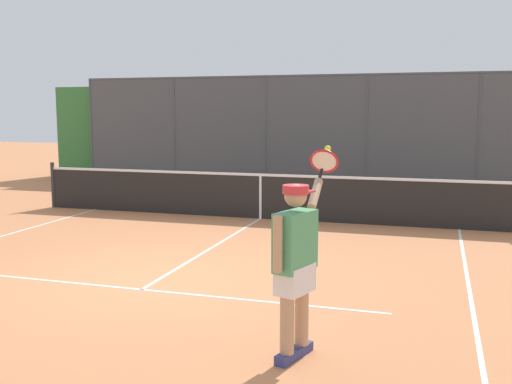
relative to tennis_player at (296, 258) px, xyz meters
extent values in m
plane|color=#C67A4C|center=(2.36, -1.96, -0.94)|extent=(60.00, 60.00, 0.00)
cube|color=white|center=(2.36, -1.46, -0.94)|extent=(6.25, 0.05, 0.01)
cube|color=white|center=(-1.65, -1.95, -0.94)|extent=(0.05, 9.66, 0.01)
cube|color=white|center=(2.36, -4.12, -0.94)|extent=(0.05, 5.31, 0.01)
cylinder|color=#474C51|center=(-2.26, -12.49, 0.74)|extent=(0.07, 0.07, 3.36)
cylinder|color=#474C51|center=(0.82, -12.49, 0.74)|extent=(0.07, 0.07, 3.36)
cylinder|color=#474C51|center=(3.89, -12.49, 0.74)|extent=(0.07, 0.07, 3.36)
cylinder|color=#474C51|center=(6.97, -12.49, 0.74)|extent=(0.07, 0.07, 3.36)
cylinder|color=#474C51|center=(10.04, -12.49, 0.74)|extent=(0.07, 0.07, 3.36)
cylinder|color=#474C51|center=(2.36, -12.49, 2.38)|extent=(15.38, 0.05, 0.05)
cube|color=#474C51|center=(2.36, -12.49, 0.74)|extent=(15.38, 0.02, 3.36)
cube|color=#387A3D|center=(2.36, -13.14, 0.61)|extent=(18.38, 0.90, 3.10)
cube|color=#ADADA8|center=(2.36, -12.31, -0.87)|extent=(16.38, 0.18, 0.15)
cylinder|color=#2D2D2D|center=(7.49, -6.77, -0.41)|extent=(0.09, 0.09, 1.07)
cube|color=black|center=(2.36, -6.77, -0.49)|extent=(10.19, 0.02, 0.91)
cube|color=white|center=(2.36, -6.77, -0.01)|extent=(10.19, 0.04, 0.05)
cube|color=white|center=(2.36, -6.77, -0.49)|extent=(0.05, 0.04, 0.91)
cube|color=navy|center=(0.04, 0.14, -0.90)|extent=(0.19, 0.28, 0.09)
cylinder|color=tan|center=(0.04, 0.14, -0.48)|extent=(0.13, 0.13, 0.74)
cube|color=navy|center=(-0.04, -0.10, -0.90)|extent=(0.19, 0.28, 0.09)
cylinder|color=tan|center=(-0.04, -0.10, -0.48)|extent=(0.13, 0.13, 0.74)
cube|color=white|center=(0.00, 0.02, -0.19)|extent=(0.33, 0.44, 0.26)
cube|color=#4C9E6B|center=(0.00, 0.02, 0.16)|extent=(0.35, 0.50, 0.54)
cylinder|color=tan|center=(0.09, 0.29, 0.18)|extent=(0.08, 0.08, 0.50)
cylinder|color=tan|center=(-0.09, -0.40, 0.54)|extent=(0.09, 0.37, 0.28)
sphere|color=tan|center=(0.00, 0.02, 0.57)|extent=(0.21, 0.21, 0.21)
cylinder|color=red|center=(0.00, 0.02, 0.63)|extent=(0.30, 0.30, 0.08)
cube|color=red|center=(-0.03, -0.09, 0.60)|extent=(0.22, 0.23, 0.02)
cylinder|color=black|center=(-0.09, -0.64, 0.69)|extent=(0.03, 0.17, 0.13)
torus|color=red|center=(-0.09, -0.83, 0.82)|extent=(0.30, 0.18, 0.26)
cylinder|color=silver|center=(-0.09, -0.83, 0.82)|extent=(0.25, 0.14, 0.21)
sphere|color=#CCDB33|center=(-0.10, -1.01, 0.93)|extent=(0.07, 0.07, 0.07)
camera|label=1|loc=(-1.19, 5.10, 1.32)|focal=41.54mm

